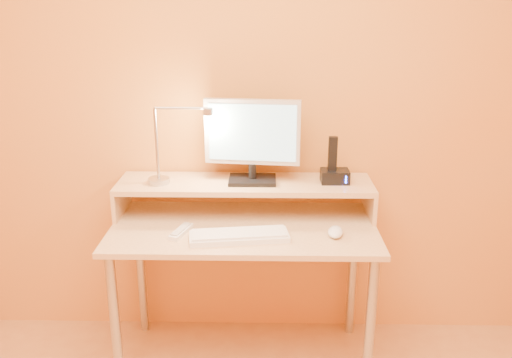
{
  "coord_description": "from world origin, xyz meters",
  "views": [
    {
      "loc": [
        0.1,
        -1.07,
        1.69
      ],
      "look_at": [
        0.06,
        1.13,
        0.96
      ],
      "focal_mm": 37.85,
      "sensor_mm": 36.0,
      "label": 1
    }
  ],
  "objects_px": {
    "remote_control": "(181,232)",
    "mouse": "(335,232)",
    "monitor_panel": "(252,132)",
    "keyboard": "(239,237)",
    "phone_dock": "(335,176)",
    "lamp_base": "(159,181)"
  },
  "relations": [
    {
      "from": "remote_control",
      "to": "mouse",
      "type": "bearing_deg",
      "value": 15.85
    },
    {
      "from": "monitor_panel",
      "to": "keyboard",
      "type": "height_order",
      "value": "monitor_panel"
    },
    {
      "from": "keyboard",
      "to": "monitor_panel",
      "type": "bearing_deg",
      "value": 72.79
    },
    {
      "from": "phone_dock",
      "to": "remote_control",
      "type": "height_order",
      "value": "phone_dock"
    },
    {
      "from": "keyboard",
      "to": "mouse",
      "type": "distance_m",
      "value": 0.42
    },
    {
      "from": "monitor_panel",
      "to": "lamp_base",
      "type": "xyz_separation_m",
      "value": [
        -0.44,
        -0.04,
        -0.23
      ]
    },
    {
      "from": "phone_dock",
      "to": "remote_control",
      "type": "relative_size",
      "value": 0.79
    },
    {
      "from": "mouse",
      "to": "phone_dock",
      "type": "bearing_deg",
      "value": 96.32
    },
    {
      "from": "monitor_panel",
      "to": "mouse",
      "type": "relative_size",
      "value": 3.9
    },
    {
      "from": "lamp_base",
      "to": "monitor_panel",
      "type": "bearing_deg",
      "value": 5.24
    },
    {
      "from": "monitor_panel",
      "to": "phone_dock",
      "type": "relative_size",
      "value": 3.4
    },
    {
      "from": "mouse",
      "to": "lamp_base",
      "type": "bearing_deg",
      "value": 175.0
    },
    {
      "from": "lamp_base",
      "to": "remote_control",
      "type": "xyz_separation_m",
      "value": [
        0.13,
        -0.21,
        -0.16
      ]
    },
    {
      "from": "remote_control",
      "to": "phone_dock",
      "type": "bearing_deg",
      "value": 36.26
    },
    {
      "from": "monitor_panel",
      "to": "mouse",
      "type": "height_order",
      "value": "monitor_panel"
    },
    {
      "from": "phone_dock",
      "to": "keyboard",
      "type": "bearing_deg",
      "value": -146.82
    },
    {
      "from": "monitor_panel",
      "to": "lamp_base",
      "type": "distance_m",
      "value": 0.49
    },
    {
      "from": "keyboard",
      "to": "remote_control",
      "type": "xyz_separation_m",
      "value": [
        -0.26,
        0.05,
        -0.0
      ]
    },
    {
      "from": "monitor_panel",
      "to": "phone_dock",
      "type": "bearing_deg",
      "value": 4.66
    },
    {
      "from": "lamp_base",
      "to": "phone_dock",
      "type": "height_order",
      "value": "phone_dock"
    },
    {
      "from": "phone_dock",
      "to": "keyboard",
      "type": "relative_size",
      "value": 0.31
    },
    {
      "from": "lamp_base",
      "to": "remote_control",
      "type": "distance_m",
      "value": 0.3
    }
  ]
}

